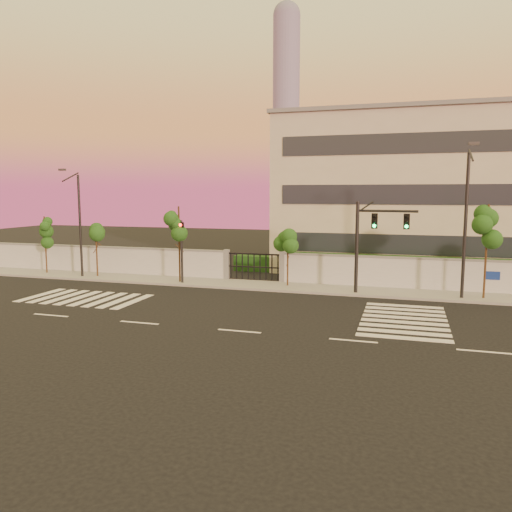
% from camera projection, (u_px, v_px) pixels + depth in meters
% --- Properties ---
extents(ground, '(120.00, 120.00, 0.00)m').
position_uv_depth(ground, '(239.00, 331.00, 22.15)').
color(ground, black).
rests_on(ground, ground).
extents(sidewalk, '(60.00, 3.00, 0.15)m').
position_uv_depth(sidewalk, '(292.00, 287.00, 32.12)').
color(sidewalk, gray).
rests_on(sidewalk, ground).
extents(perimeter_wall, '(60.00, 0.36, 2.20)m').
position_uv_depth(perimeter_wall, '(298.00, 269.00, 33.39)').
color(perimeter_wall, '#ADB0B5').
rests_on(perimeter_wall, ground).
extents(hedge_row, '(41.00, 4.25, 1.80)m').
position_uv_depth(hedge_row, '(321.00, 267.00, 35.71)').
color(hedge_row, '#103716').
rests_on(hedge_row, ground).
extents(institutional_building, '(24.40, 12.40, 12.25)m').
position_uv_depth(institutional_building, '(435.00, 192.00, 39.68)').
color(institutional_building, '#BAB39E').
rests_on(institutional_building, ground).
extents(distant_skyscraper, '(16.00, 16.00, 118.00)m').
position_uv_depth(distant_skyscraper, '(286.00, 99.00, 298.93)').
color(distant_skyscraper, slate).
rests_on(distant_skyscraper, ground).
extents(road_markings, '(57.00, 7.62, 0.02)m').
position_uv_depth(road_markings, '(234.00, 310.00, 26.18)').
color(road_markings, silver).
rests_on(road_markings, ground).
extents(street_tree_a, '(1.29, 1.03, 4.38)m').
position_uv_depth(street_tree_a, '(45.00, 232.00, 37.19)').
color(street_tree_a, '#382314').
rests_on(street_tree_a, ground).
extents(street_tree_b, '(1.44, 1.15, 3.74)m').
position_uv_depth(street_tree_b, '(97.00, 240.00, 35.74)').
color(street_tree_b, '#382314').
rests_on(street_tree_b, ground).
extents(street_tree_c, '(1.39, 1.11, 5.23)m').
position_uv_depth(street_tree_c, '(179.00, 227.00, 33.29)').
color(street_tree_c, '#382314').
rests_on(street_tree_c, ground).
extents(street_tree_d, '(1.30, 1.03, 3.60)m').
position_uv_depth(street_tree_d, '(288.00, 247.00, 32.04)').
color(street_tree_d, '#382314').
rests_on(street_tree_d, ground).
extents(street_tree_e, '(1.48, 1.18, 5.49)m').
position_uv_depth(street_tree_e, '(488.00, 230.00, 28.02)').
color(street_tree_e, '#382314').
rests_on(street_tree_e, ground).
extents(traffic_signal_main, '(3.54, 0.51, 5.60)m').
position_uv_depth(traffic_signal_main, '(369.00, 237.00, 29.49)').
color(traffic_signal_main, black).
rests_on(traffic_signal_main, ground).
extents(traffic_signal_secondary, '(0.34, 0.33, 4.31)m').
position_uv_depth(traffic_signal_secondary, '(182.00, 244.00, 33.08)').
color(traffic_signal_secondary, black).
rests_on(traffic_signal_secondary, ground).
extents(streetlight_west, '(0.46, 1.86, 7.73)m').
position_uv_depth(streetlight_west, '(78.00, 220.00, 35.36)').
color(streetlight_west, black).
rests_on(streetlight_west, ground).
extents(streetlight_east, '(0.52, 2.10, 8.72)m').
position_uv_depth(streetlight_east, '(466.00, 218.00, 27.83)').
color(streetlight_east, black).
rests_on(streetlight_east, ground).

